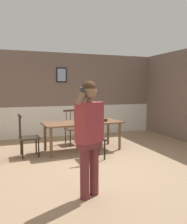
{
  "coord_description": "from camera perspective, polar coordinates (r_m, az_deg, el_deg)",
  "views": [
    {
      "loc": [
        -1.81,
        -4.8,
        1.66
      ],
      "look_at": [
        -0.37,
        -0.78,
        1.22
      ],
      "focal_mm": 37.37,
      "sensor_mm": 36.0,
      "label": 1
    }
  ],
  "objects": [
    {
      "name": "chair_near_window",
      "position": [
        5.86,
        -15.83,
        -5.81
      ],
      "size": [
        0.49,
        0.49,
        1.03
      ],
      "rotation": [
        0.0,
        0.0,
        4.77
      ],
      "color": "#2D2319",
      "rests_on": "ground_plane"
    },
    {
      "name": "ground_plane",
      "position": [
        5.39,
        0.97,
        -11.99
      ],
      "size": [
        7.19,
        7.19,
        0.0
      ],
      "primitive_type": "plane",
      "color": "#9E7F60"
    },
    {
      "name": "chair_by_doorway",
      "position": [
        6.97,
        -5.13,
        -3.81
      ],
      "size": [
        0.51,
        0.51,
        1.01
      ],
      "rotation": [
        0.0,
        0.0,
        3.32
      ],
      "color": "#513823",
      "rests_on": "ground_plane"
    },
    {
      "name": "dining_table",
      "position": [
        6.17,
        -2.67,
        -3.18
      ],
      "size": [
        2.12,
        1.01,
        0.76
      ],
      "rotation": [
        0.0,
        0.0,
        0.07
      ],
      "color": "brown",
      "rests_on": "ground_plane"
    },
    {
      "name": "room_back_partition",
      "position": [
        8.11,
        -6.79,
        3.82
      ],
      "size": [
        6.53,
        0.17,
        2.83
      ],
      "color": "#756056",
      "rests_on": "ground_plane"
    },
    {
      "name": "chair_at_table_head",
      "position": [
        5.46,
        0.44,
        -6.59
      ],
      "size": [
        0.45,
        0.45,
        0.96
      ],
      "rotation": [
        0.0,
        0.0,
        0.02
      ],
      "color": "black",
      "rests_on": "ground_plane"
    },
    {
      "name": "person_figure",
      "position": [
        3.49,
        -0.92,
        -4.57
      ],
      "size": [
        0.51,
        0.37,
        1.76
      ],
      "rotation": [
        0.0,
        0.0,
        3.58
      ],
      "color": "brown",
      "rests_on": "ground_plane"
    }
  ]
}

